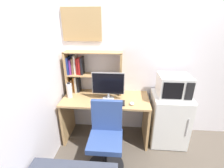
% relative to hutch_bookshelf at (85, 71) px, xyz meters
% --- Properties ---
extents(wall_back, '(6.40, 0.04, 2.60)m').
position_rel_hutch_bookshelf_xyz_m(wall_back, '(1.63, 0.12, 0.19)').
color(wall_back, silver).
rests_on(wall_back, ground_plane).
extents(desk, '(1.33, 0.61, 0.75)m').
position_rel_hutch_bookshelf_xyz_m(desk, '(0.35, -0.20, -0.59)').
color(desk, tan).
rests_on(desk, ground_plane).
extents(hutch_bookshelf, '(0.89, 0.23, 0.68)m').
position_rel_hutch_bookshelf_xyz_m(hutch_bookshelf, '(0.00, 0.00, 0.00)').
color(hutch_bookshelf, tan).
rests_on(hutch_bookshelf, desk).
extents(monitor, '(0.48, 0.17, 0.42)m').
position_rel_hutch_bookshelf_xyz_m(monitor, '(0.39, -0.23, -0.13)').
color(monitor, '#B7B7BC').
rests_on(monitor, desk).
extents(keyboard, '(0.42, 0.15, 0.02)m').
position_rel_hutch_bookshelf_xyz_m(keyboard, '(0.43, -0.36, -0.35)').
color(keyboard, black).
rests_on(keyboard, desk).
extents(computer_mouse, '(0.06, 0.08, 0.04)m').
position_rel_hutch_bookshelf_xyz_m(computer_mouse, '(0.74, -0.38, -0.34)').
color(computer_mouse, silver).
rests_on(computer_mouse, desk).
extents(water_bottle, '(0.08, 0.08, 0.25)m').
position_rel_hutch_bookshelf_xyz_m(water_bottle, '(-0.21, -0.22, -0.25)').
color(water_bottle, silver).
rests_on(water_bottle, desk).
extents(mini_fridge, '(0.55, 0.52, 0.83)m').
position_rel_hutch_bookshelf_xyz_m(mini_fridge, '(1.34, -0.19, -0.70)').
color(mini_fridge, white).
rests_on(mini_fridge, ground_plane).
extents(microwave, '(0.44, 0.38, 0.32)m').
position_rel_hutch_bookshelf_xyz_m(microwave, '(1.34, -0.19, -0.13)').
color(microwave, silver).
rests_on(microwave, mini_fridge).
extents(desk_chair, '(0.49, 0.49, 0.93)m').
position_rel_hutch_bookshelf_xyz_m(desk_chair, '(0.41, -0.74, -0.71)').
color(desk_chair, black).
rests_on(desk_chair, ground_plane).
extents(wall_corkboard, '(0.59, 0.02, 0.48)m').
position_rel_hutch_bookshelf_xyz_m(wall_corkboard, '(-0.03, 0.09, 0.69)').
color(wall_corkboard, tan).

